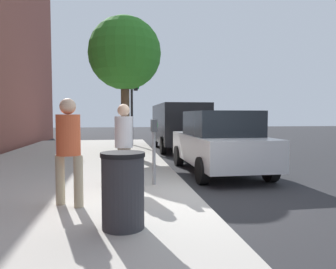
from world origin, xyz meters
TOP-DOWN VIEW (x-y plane):
  - ground_plane at (0.00, 0.00)m, footprint 80.00×80.00m
  - sidewalk_slab at (0.00, 3.00)m, footprint 28.00×6.00m
  - parking_meter at (0.92, 0.72)m, footprint 0.36×0.12m
  - pedestrian_at_meter at (0.85, 1.37)m, footprint 0.51×0.38m
  - pedestrian_bystander at (-0.49, 2.28)m, footprint 0.39×0.47m
  - parked_sedan_near at (2.82, -1.35)m, footprint 4.42×2.01m
  - parked_van_far at (9.10, -1.35)m, footprint 5.22×2.17m
  - street_tree at (6.24, 1.23)m, footprint 2.72×2.72m
  - traffic_signal at (10.41, 0.71)m, footprint 0.24×0.44m
  - trash_bin at (-1.66, 1.42)m, footprint 0.59×0.59m

SIDE VIEW (x-z plane):
  - ground_plane at x=0.00m, z-range 0.00..0.00m
  - sidewalk_slab at x=0.00m, z-range 0.00..0.15m
  - trash_bin at x=-1.66m, z-range 0.15..1.16m
  - parked_sedan_near at x=2.82m, z-range 0.01..1.78m
  - parking_meter at x=0.92m, z-range 0.46..1.87m
  - pedestrian_at_meter at x=0.85m, z-range 0.30..2.03m
  - pedestrian_bystander at x=-0.49m, z-range 0.31..2.08m
  - parked_van_far at x=9.10m, z-range 0.17..2.35m
  - traffic_signal at x=10.41m, z-range 0.78..4.38m
  - street_tree at x=6.24m, z-range 1.35..6.54m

